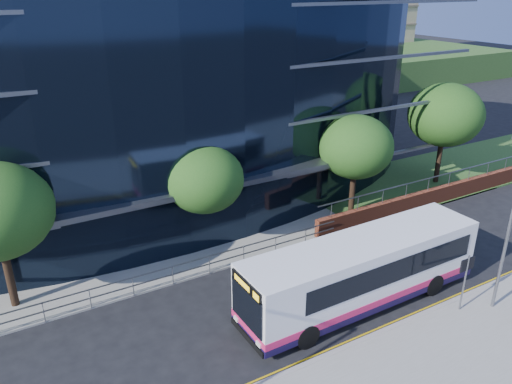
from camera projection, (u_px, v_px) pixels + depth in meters
ground at (360, 324)px, 22.00m from camera, size 200.00×200.00×0.00m
kerb at (376, 335)px, 21.17m from camera, size 80.00×0.25×0.16m
yellow_line_outer at (372, 334)px, 21.36m from camera, size 80.00×0.08×0.01m
yellow_line_inner at (370, 332)px, 21.48m from camera, size 80.00×0.08×0.01m
far_forecourt at (147, 249)px, 27.99m from camera, size 50.00×8.00×0.10m
grass_verge at (493, 161)px, 41.79m from camera, size 36.00×8.00×0.12m
glass_office at (118, 76)px, 33.65m from camera, size 44.00×23.10×16.00m
retaining_wall at (503, 177)px, 36.78m from camera, size 34.00×0.40×2.11m
guard_railings at (133, 282)px, 23.58m from camera, size 24.00×0.05×1.10m
apartment_block at (280, 0)px, 78.00m from camera, size 60.00×42.00×30.00m
street_sign at (466, 271)px, 21.96m from camera, size 0.85×0.09×2.80m
tree_far_b at (204, 179)px, 26.55m from camera, size 4.29×4.29×6.05m
tree_far_c at (356, 147)px, 30.62m from camera, size 4.62×4.62×6.51m
tree_far_d at (445, 115)px, 35.31m from camera, size 5.28×5.28×7.44m
tree_dist_e at (298, 61)px, 63.16m from camera, size 4.62×4.62×6.51m
tree_dist_f at (382, 54)px, 72.25m from camera, size 4.29×4.29×6.05m
streetlight_east at (510, 222)px, 21.29m from camera, size 0.15×0.77×8.00m
city_bus at (364, 270)px, 22.81m from camera, size 12.15×2.89×3.28m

